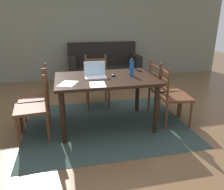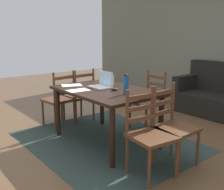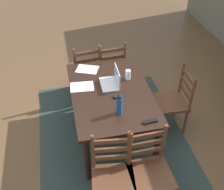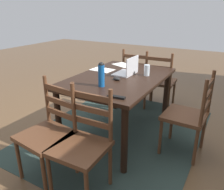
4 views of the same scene
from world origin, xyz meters
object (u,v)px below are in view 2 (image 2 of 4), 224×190
Objects in this scene: chair_far_head at (149,101)px; tv_remote at (154,93)px; dining_table at (106,96)px; chair_right_near at (150,135)px; chair_left_near at (59,99)px; drinking_glass at (111,80)px; water_bottle at (126,84)px; chair_right_far at (173,127)px; laptop at (103,83)px; computer_mouse at (114,89)px; chair_left_far at (80,96)px.

chair_far_head reaches higher than tv_remote.
chair_right_near is (1.03, -0.19, -0.22)m from dining_table.
chair_left_near is 7.07× the size of drinking_glass.
water_bottle is at bearing -64.71° from chair_far_head.
water_bottle is at bearing 1.34° from dining_table.
chair_far_head is at bearing 69.70° from drinking_glass.
chair_right_far is 2.93× the size of laptop.
chair_far_head and chair_right_near have the same top height.
laptop reaches higher than chair_far_head.
laptop is at bearing 159.99° from dining_table.
computer_mouse is (0.13, -0.82, 0.33)m from chair_far_head.
chair_left_near is 0.99m from laptop.
dining_table is at bearing -11.09° from chair_left_far.
chair_right_far is at bearing 10.83° from chair_left_near.
laptop is 0.56m from water_bottle.
water_bottle reaches higher than tv_remote.
chair_right_far is (2.05, -0.00, 0.00)m from chair_left_far.
drinking_glass reaches higher than dining_table.
chair_right_near is 2.09m from chair_left_far.
drinking_glass is at bearing 160.78° from computer_mouse.
dining_table is 1.55× the size of chair_left_near.
water_bottle is (1.43, 0.20, 0.45)m from chair_left_near.
dining_table is at bearing -20.01° from laptop.
water_bottle is 0.30m from computer_mouse.
laptop reaches higher than computer_mouse.
drinking_glass is (-0.07, 0.22, 0.01)m from laptop.
chair_left_far is at bearing 169.10° from chair_right_near.
chair_left_near is 1.00× the size of chair_left_far.
drinking_glass is at bearing 128.49° from dining_table.
chair_left_far is (0.00, 0.40, 0.00)m from chair_left_near.
chair_right_near is 3.60× the size of water_bottle.
chair_far_head is at bearing 33.01° from chair_left_far.
chair_right_near reaches higher than dining_table.
tv_remote is at bearing 16.94° from chair_left_near.
chair_right_far is at bearing 16.95° from water_bottle.
tv_remote is (0.62, 0.31, 0.11)m from dining_table.
chair_right_far is 0.53m from tv_remote.
chair_right_far is 0.96m from computer_mouse.
computer_mouse is at bearing 11.66° from chair_left_near.
dining_table is at bearing -90.11° from chair_far_head.
chair_right_far reaches higher than dining_table.
chair_right_near is at bearing -10.70° from dining_table.
chair_left_far is at bearing -174.82° from drinking_glass.
chair_left_far is 2.93× the size of laptop.
tv_remote is at bearing 128.98° from chair_right_near.
tv_remote is (-0.41, 0.50, 0.32)m from chair_right_near.
chair_far_head is 0.90m from tv_remote.
chair_right_far reaches higher than tv_remote.
chair_left_far is at bearing 179.91° from chair_right_far.
chair_left_near is 9.50× the size of computer_mouse.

